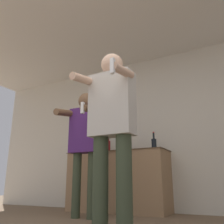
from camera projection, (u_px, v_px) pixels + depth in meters
wall_back at (160, 129)px, 4.09m from camera, size 7.00×0.06×2.55m
ceiling_slab at (124, 15)px, 3.31m from camera, size 7.00×3.14×0.05m
counter at (118, 181)px, 3.89m from camera, size 1.62×0.57×0.91m
bottle_red_label at (154, 143)px, 3.76m from camera, size 0.07×0.07×0.28m
bottle_amber_bourbon at (100, 147)px, 4.19m from camera, size 0.09×0.09×0.28m
bottle_short_whiskey at (108, 146)px, 4.12m from camera, size 0.07×0.07×0.31m
bottle_clear_vodka at (124, 144)px, 4.00m from camera, size 0.09×0.09×0.33m
bottle_green_wine at (94, 146)px, 4.26m from camera, size 0.09×0.09×0.35m
person_woman_foreground at (112, 123)px, 2.42m from camera, size 0.51×0.52×1.73m
person_man_side at (85, 137)px, 3.36m from camera, size 0.50×0.54×1.65m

